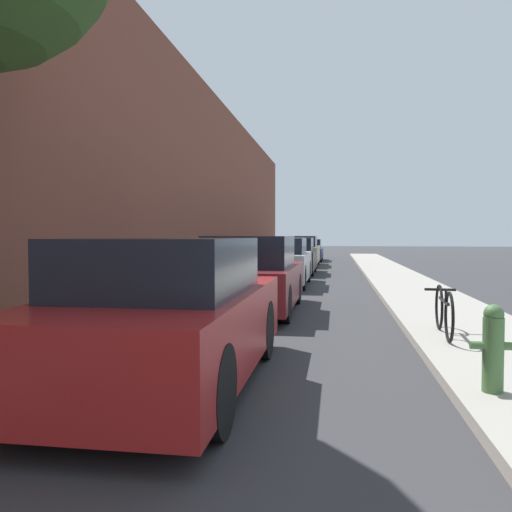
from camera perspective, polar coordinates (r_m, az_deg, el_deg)
ground_plane at (r=14.32m, az=5.45°, el=-3.83°), size 120.00×120.00×0.00m
sidewalk_left at (r=14.77m, az=-5.88°, el=-3.41°), size 2.00×52.00×0.12m
sidewalk_right at (r=14.43m, az=17.04°, el=-3.63°), size 2.00×52.00×0.12m
building_facade_left at (r=15.23m, az=-10.92°, el=9.89°), size 0.70×52.00×7.10m
parked_car_red at (r=5.29m, az=-9.65°, el=-6.56°), size 1.74×4.09×1.50m
parked_car_maroon at (r=10.27m, az=-0.47°, el=-2.25°), size 1.77×4.11×1.51m
parked_car_silver at (r=15.64m, az=2.51°, el=-0.72°), size 1.80×4.21×1.45m
parked_car_black at (r=20.48m, az=3.94°, el=-0.06°), size 1.88×4.07×1.43m
parked_car_champagne at (r=25.87m, az=4.85°, el=0.49°), size 1.88×4.63×1.50m
parked_car_navy at (r=31.01m, az=5.79°, el=0.60°), size 1.72×4.29×1.30m
fire_hydrant at (r=5.14m, az=24.78°, el=-9.13°), size 0.40×0.18×0.79m
bicycle at (r=7.72m, az=20.08°, el=-5.74°), size 0.44×1.65×0.67m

